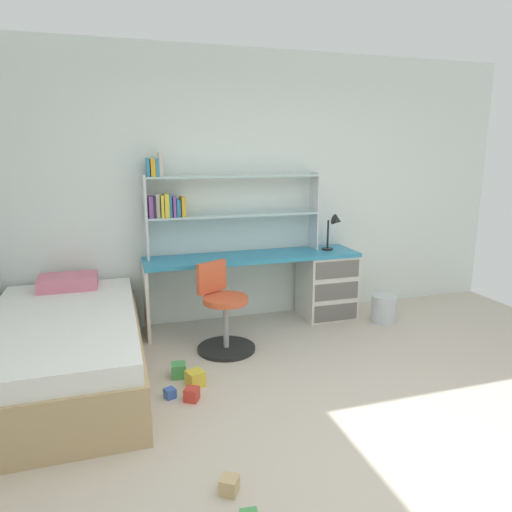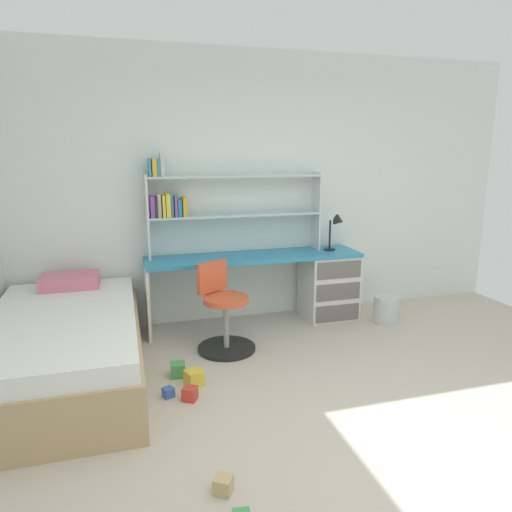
% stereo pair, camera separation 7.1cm
% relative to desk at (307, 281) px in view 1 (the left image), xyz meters
% --- Properties ---
extents(ground_plane, '(5.83, 6.23, 0.02)m').
position_rel_desk_xyz_m(ground_plane, '(-0.51, -2.34, -0.42)').
color(ground_plane, beige).
extents(room_shell, '(5.83, 6.23, 2.74)m').
position_rel_desk_xyz_m(room_shell, '(-1.78, -1.06, 0.95)').
color(room_shell, silver).
rests_on(room_shell, ground_plane).
extents(desk, '(2.17, 0.50, 0.73)m').
position_rel_desk_xyz_m(desk, '(0.00, 0.00, 0.00)').
color(desk, teal).
rests_on(desk, ground_plane).
extents(bookshelf_hutch, '(1.76, 0.22, 1.01)m').
position_rel_desk_xyz_m(bookshelf_hutch, '(-1.01, 0.13, 0.88)').
color(bookshelf_hutch, silver).
rests_on(bookshelf_hutch, desk).
extents(desk_lamp, '(0.20, 0.17, 0.38)m').
position_rel_desk_xyz_m(desk_lamp, '(0.30, -0.02, 0.57)').
color(desk_lamp, black).
rests_on(desk_lamp, desk).
extents(swivel_chair, '(0.52, 0.52, 0.79)m').
position_rel_desk_xyz_m(swivel_chair, '(-1.03, -0.53, -0.10)').
color(swivel_chair, black).
rests_on(swivel_chair, ground_plane).
extents(bed_platform, '(1.14, 2.05, 0.66)m').
position_rel_desk_xyz_m(bed_platform, '(-2.34, -0.76, -0.14)').
color(bed_platform, tan).
rests_on(bed_platform, ground_plane).
extents(waste_bin, '(0.26, 0.26, 0.29)m').
position_rel_desk_xyz_m(waste_bin, '(0.73, -0.35, -0.27)').
color(waste_bin, silver).
rests_on(waste_bin, ground_plane).
extents(toy_block_green_0, '(0.12, 0.12, 0.11)m').
position_rel_desk_xyz_m(toy_block_green_0, '(-1.50, -0.94, -0.36)').
color(toy_block_green_0, '#479E51').
rests_on(toy_block_green_0, ground_plane).
extents(toy_block_natural_1, '(0.12, 0.12, 0.09)m').
position_rel_desk_xyz_m(toy_block_natural_1, '(-1.42, -2.30, -0.37)').
color(toy_block_natural_1, tan).
rests_on(toy_block_natural_1, ground_plane).
extents(toy_block_red_2, '(0.13, 0.13, 0.10)m').
position_rel_desk_xyz_m(toy_block_red_2, '(-1.46, -1.33, -0.37)').
color(toy_block_red_2, red).
rests_on(toy_block_red_2, ground_plane).
extents(toy_block_yellow_3, '(0.15, 0.15, 0.12)m').
position_rel_desk_xyz_m(toy_block_yellow_3, '(-1.39, -1.12, -0.35)').
color(toy_block_yellow_3, gold).
rests_on(toy_block_yellow_3, ground_plane).
extents(toy_block_blue_4, '(0.09, 0.09, 0.07)m').
position_rel_desk_xyz_m(toy_block_blue_4, '(-1.60, -1.24, -0.38)').
color(toy_block_blue_4, '#3860B7').
rests_on(toy_block_blue_4, ground_plane).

